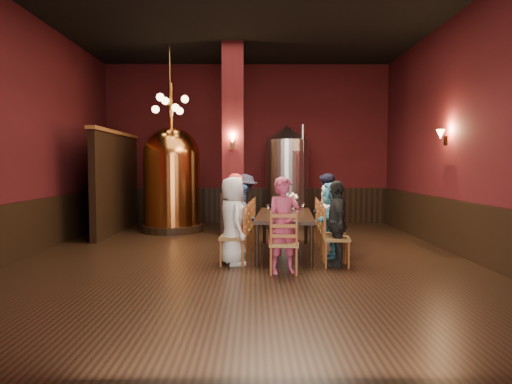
{
  "coord_description": "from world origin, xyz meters",
  "views": [
    {
      "loc": [
        0.19,
        -8.04,
        1.64
      ],
      "look_at": [
        0.23,
        0.2,
        1.16
      ],
      "focal_mm": 32.0,
      "sensor_mm": 36.0,
      "label": 1
    }
  ],
  "objects_px": {
    "person_0": "(233,221)",
    "person_2": "(241,217)",
    "person_1": "(237,215)",
    "copper_kettle": "(172,178)",
    "steel_vessel": "(287,177)",
    "rose_vase": "(294,198)",
    "dining_table": "(285,217)"
  },
  "relations": [
    {
      "from": "person_0",
      "to": "person_2",
      "type": "bearing_deg",
      "value": -19.29
    },
    {
      "from": "person_1",
      "to": "copper_kettle",
      "type": "height_order",
      "value": "copper_kettle"
    },
    {
      "from": "person_2",
      "to": "steel_vessel",
      "type": "xyz_separation_m",
      "value": [
        1.12,
        3.11,
        0.69
      ]
    },
    {
      "from": "copper_kettle",
      "to": "rose_vase",
      "type": "bearing_deg",
      "value": -36.47
    },
    {
      "from": "person_1",
      "to": "dining_table",
      "type": "bearing_deg",
      "value": -86.85
    },
    {
      "from": "dining_table",
      "to": "person_1",
      "type": "relative_size",
      "value": 1.65
    },
    {
      "from": "dining_table",
      "to": "person_1",
      "type": "xyz_separation_m",
      "value": [
        -0.87,
        -0.26,
        0.06
      ]
    },
    {
      "from": "person_2",
      "to": "rose_vase",
      "type": "height_order",
      "value": "person_2"
    },
    {
      "from": "person_1",
      "to": "person_2",
      "type": "xyz_separation_m",
      "value": [
        0.05,
        0.66,
        -0.1
      ]
    },
    {
      "from": "rose_vase",
      "to": "dining_table",
      "type": "bearing_deg",
      "value": -105.94
    },
    {
      "from": "person_0",
      "to": "rose_vase",
      "type": "bearing_deg",
      "value": -48.35
    },
    {
      "from": "person_2",
      "to": "rose_vase",
      "type": "xyz_separation_m",
      "value": [
        1.06,
        0.43,
        0.32
      ]
    },
    {
      "from": "copper_kettle",
      "to": "person_1",
      "type": "bearing_deg",
      "value": -61.38
    },
    {
      "from": "copper_kettle",
      "to": "steel_vessel",
      "type": "relative_size",
      "value": 1.37
    },
    {
      "from": "person_0",
      "to": "copper_kettle",
      "type": "xyz_separation_m",
      "value": [
        -1.69,
        3.87,
        0.61
      ]
    },
    {
      "from": "dining_table",
      "to": "person_2",
      "type": "xyz_separation_m",
      "value": [
        -0.82,
        0.39,
        -0.04
      ]
    },
    {
      "from": "dining_table",
      "to": "person_0",
      "type": "distance_m",
      "value": 1.31
    },
    {
      "from": "person_1",
      "to": "copper_kettle",
      "type": "relative_size",
      "value": 0.41
    },
    {
      "from": "copper_kettle",
      "to": "dining_table",
      "type": "bearing_deg",
      "value": -48.26
    },
    {
      "from": "person_2",
      "to": "person_0",
      "type": "bearing_deg",
      "value": 161.44
    },
    {
      "from": "person_1",
      "to": "steel_vessel",
      "type": "xyz_separation_m",
      "value": [
        1.17,
        3.77,
        0.59
      ]
    },
    {
      "from": "dining_table",
      "to": "steel_vessel",
      "type": "relative_size",
      "value": 0.92
    },
    {
      "from": "person_2",
      "to": "copper_kettle",
      "type": "height_order",
      "value": "copper_kettle"
    },
    {
      "from": "person_1",
      "to": "person_0",
      "type": "bearing_deg",
      "value": 161.93
    },
    {
      "from": "person_2",
      "to": "copper_kettle",
      "type": "relative_size",
      "value": 0.35
    },
    {
      "from": "copper_kettle",
      "to": "steel_vessel",
      "type": "distance_m",
      "value": 2.97
    },
    {
      "from": "dining_table",
      "to": "copper_kettle",
      "type": "height_order",
      "value": "copper_kettle"
    },
    {
      "from": "person_0",
      "to": "person_1",
      "type": "xyz_separation_m",
      "value": [
        0.05,
        0.67,
        0.02
      ]
    },
    {
      "from": "dining_table",
      "to": "person_0",
      "type": "height_order",
      "value": "person_0"
    },
    {
      "from": "steel_vessel",
      "to": "person_0",
      "type": "bearing_deg",
      "value": -105.34
    },
    {
      "from": "person_0",
      "to": "person_1",
      "type": "relative_size",
      "value": 0.97
    },
    {
      "from": "copper_kettle",
      "to": "steel_vessel",
      "type": "height_order",
      "value": "copper_kettle"
    }
  ]
}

